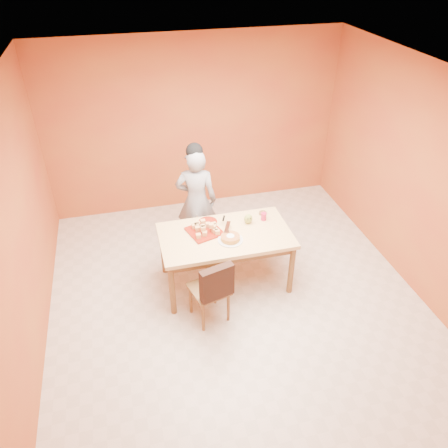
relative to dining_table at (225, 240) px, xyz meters
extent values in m
plane|color=beige|center=(0.05, -0.43, -0.67)|extent=(5.00, 5.00, 0.00)
plane|color=white|center=(0.05, -0.43, 2.03)|extent=(5.00, 5.00, 0.00)
plane|color=#B16428|center=(0.05, 2.07, 0.68)|extent=(4.50, 0.00, 4.50)
plane|color=#B16428|center=(-2.20, -0.43, 0.68)|extent=(0.00, 5.00, 5.00)
plane|color=#B16428|center=(2.30, -0.43, 0.68)|extent=(0.00, 5.00, 5.00)
cube|color=#DDB873|center=(0.00, 0.00, 0.07)|extent=(1.60, 0.90, 0.05)
cube|color=brown|center=(0.00, 0.00, -0.01)|extent=(1.48, 0.78, 0.10)
cylinder|color=brown|center=(-0.74, -0.39, -0.31)|extent=(0.07, 0.07, 0.71)
cylinder|color=brown|center=(-0.74, 0.39, -0.31)|extent=(0.07, 0.07, 0.71)
cylinder|color=brown|center=(0.74, -0.39, -0.31)|extent=(0.07, 0.07, 0.71)
cylinder|color=brown|center=(0.74, 0.39, -0.31)|extent=(0.07, 0.07, 0.71)
imported|color=gray|center=(-0.19, 0.85, 0.10)|extent=(0.63, 0.49, 1.53)
cube|color=maroon|center=(-0.24, 0.11, 0.11)|extent=(0.47, 0.47, 0.02)
cylinder|color=maroon|center=(-0.15, 0.30, 0.10)|extent=(0.31, 0.31, 0.01)
cylinder|color=silver|center=(0.03, -0.14, 0.10)|extent=(0.39, 0.39, 0.01)
cylinder|color=#C27E32|center=(0.03, -0.14, 0.13)|extent=(0.29, 0.29, 0.05)
cube|color=white|center=(0.04, 0.04, 0.17)|extent=(0.14, 0.26, 0.01)
ellipsoid|color=olive|center=(0.34, 0.16, 0.16)|extent=(0.12, 0.11, 0.13)
cylinder|color=#B41B41|center=(0.55, 0.18, 0.14)|extent=(0.09, 0.09, 0.10)
cylinder|color=#34170E|center=(0.58, 0.31, 0.11)|extent=(0.11, 0.11, 0.03)
camera|label=1|loc=(-1.08, -4.17, 3.20)|focal=35.00mm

